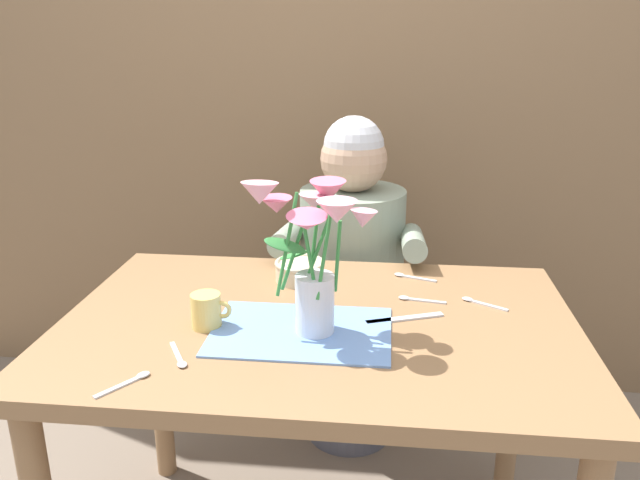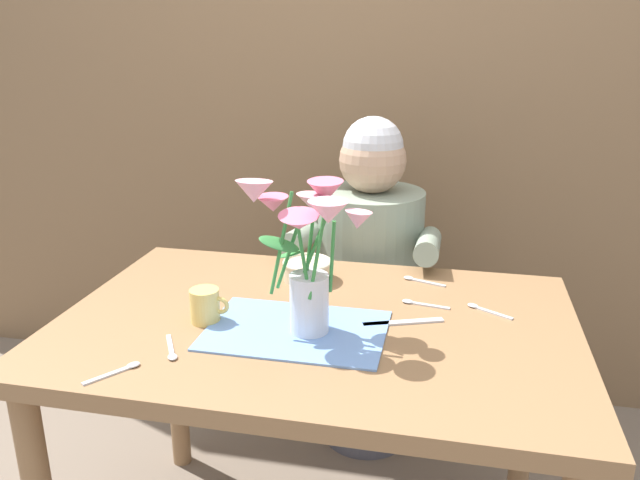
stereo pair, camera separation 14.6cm
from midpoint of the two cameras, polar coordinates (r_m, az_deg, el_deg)
name	(u,v)px [view 1 (the left image)]	position (r m, az deg, el deg)	size (l,w,h in m)	color
wood_panel_backdrop	(350,69)	(2.38, 0.91, 15.28)	(4.00, 0.10, 2.50)	brown
dining_table	(318,357)	(1.52, -2.95, -10.59)	(1.20, 0.80, 0.74)	olive
seated_person	(351,289)	(2.10, 0.88, -4.47)	(0.45, 0.47, 1.14)	#4C4C56
striped_placemat	(301,331)	(1.42, -4.67, -8.31)	(0.40, 0.28, 0.01)	#6B93D1
flower_vase	(311,245)	(1.34, -3.89, -0.49)	(0.30, 0.21, 0.35)	silver
ceramic_bowl	(300,270)	(1.69, -4.31, -2.76)	(0.14, 0.14, 0.06)	beige
dinner_knife	(405,318)	(1.48, 4.91, -7.16)	(0.19, 0.02, 0.01)	silver
tea_cup	(207,311)	(1.46, -13.06, -6.32)	(0.09, 0.07, 0.08)	#E5C666
spoon_0	(408,276)	(1.73, 5.63, -3.35)	(0.12, 0.05, 0.01)	silver
spoon_1	(414,299)	(1.58, 5.96, -5.41)	(0.12, 0.03, 0.01)	silver
spoon_2	(180,359)	(1.35, -15.71, -10.42)	(0.07, 0.11, 0.01)	silver
spoon_3	(132,380)	(1.31, -19.88, -11.97)	(0.08, 0.11, 0.01)	silver
spoon_4	(477,302)	(1.59, 11.56, -5.58)	(0.11, 0.07, 0.01)	silver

